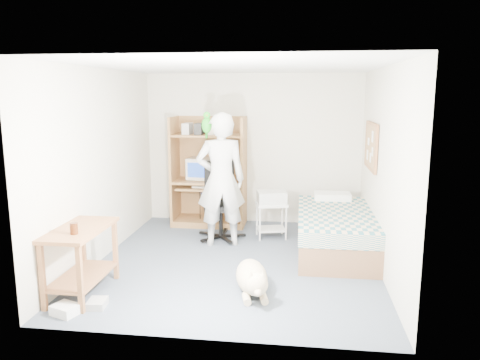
% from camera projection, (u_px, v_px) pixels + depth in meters
% --- Properties ---
extents(floor, '(4.00, 4.00, 0.00)m').
position_uv_depth(floor, '(237.00, 261.00, 6.14)').
color(floor, '#444E5D').
rests_on(floor, ground).
extents(wall_back, '(3.60, 0.02, 2.50)m').
position_uv_depth(wall_back, '(253.00, 149.00, 7.86)').
color(wall_back, silver).
rests_on(wall_back, floor).
extents(wall_right, '(0.02, 4.00, 2.50)m').
position_uv_depth(wall_right, '(383.00, 171.00, 5.69)').
color(wall_right, silver).
rests_on(wall_right, floor).
extents(wall_left, '(0.02, 4.00, 2.50)m').
position_uv_depth(wall_left, '(101.00, 165.00, 6.14)').
color(wall_left, silver).
rests_on(wall_left, floor).
extents(ceiling, '(3.60, 4.00, 0.02)m').
position_uv_depth(ceiling, '(237.00, 66.00, 5.68)').
color(ceiling, white).
rests_on(ceiling, wall_back).
extents(computer_hutch, '(1.20, 0.63, 1.80)m').
position_uv_depth(computer_hutch, '(209.00, 176.00, 7.78)').
color(computer_hutch, olive).
rests_on(computer_hutch, floor).
extents(bed, '(1.02, 2.02, 0.66)m').
position_uv_depth(bed, '(335.00, 231.00, 6.53)').
color(bed, brown).
rests_on(bed, floor).
extents(side_desk, '(0.50, 1.00, 0.75)m').
position_uv_depth(side_desk, '(81.00, 251.00, 5.08)').
color(side_desk, brown).
rests_on(side_desk, floor).
extents(corkboard, '(0.04, 0.94, 0.66)m').
position_uv_depth(corkboard, '(371.00, 146.00, 6.53)').
color(corkboard, '#9C7C46').
rests_on(corkboard, wall_right).
extents(office_chair, '(0.65, 0.65, 1.15)m').
position_uv_depth(office_chair, '(220.00, 211.00, 7.09)').
color(office_chair, black).
rests_on(office_chair, floor).
extents(person, '(0.79, 0.62, 1.92)m').
position_uv_depth(person, '(221.00, 180.00, 6.68)').
color(person, silver).
rests_on(person, floor).
extents(parrot, '(0.14, 0.25, 0.39)m').
position_uv_depth(parrot, '(207.00, 124.00, 6.57)').
color(parrot, '#178012').
rests_on(parrot, person).
extents(dog, '(0.50, 1.06, 0.40)m').
position_uv_depth(dog, '(252.00, 278.00, 5.16)').
color(dog, tan).
rests_on(dog, floor).
extents(printer_cart, '(0.52, 0.46, 0.54)m').
position_uv_depth(printer_cart, '(271.00, 215.00, 7.10)').
color(printer_cart, silver).
rests_on(printer_cart, floor).
extents(printer, '(0.48, 0.41, 0.18)m').
position_uv_depth(printer, '(272.00, 197.00, 7.05)').
color(printer, '#B4B5B0').
rests_on(printer, printer_cart).
extents(crt_monitor, '(0.41, 0.43, 0.35)m').
position_uv_depth(crt_monitor, '(200.00, 168.00, 7.78)').
color(crt_monitor, beige).
rests_on(crt_monitor, computer_hutch).
extents(keyboard, '(0.45, 0.17, 0.03)m').
position_uv_depth(keyboard, '(206.00, 187.00, 7.65)').
color(keyboard, beige).
rests_on(keyboard, computer_hutch).
extents(pencil_cup, '(0.08, 0.08, 0.12)m').
position_uv_depth(pencil_cup, '(229.00, 177.00, 7.65)').
color(pencil_cup, gold).
rests_on(pencil_cup, computer_hutch).
extents(drink_glass, '(0.08, 0.08, 0.12)m').
position_uv_depth(drink_glass, '(74.00, 228.00, 4.80)').
color(drink_glass, '#3E1B09').
rests_on(drink_glass, side_desk).
extents(floor_box_a, '(0.30, 0.27, 0.10)m').
position_uv_depth(floor_box_a, '(65.00, 310.00, 4.67)').
color(floor_box_a, white).
rests_on(floor_box_a, floor).
extents(floor_box_b, '(0.20, 0.24, 0.08)m').
position_uv_depth(floor_box_b, '(97.00, 304.00, 4.83)').
color(floor_box_b, '#B1B1AC').
rests_on(floor_box_b, floor).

